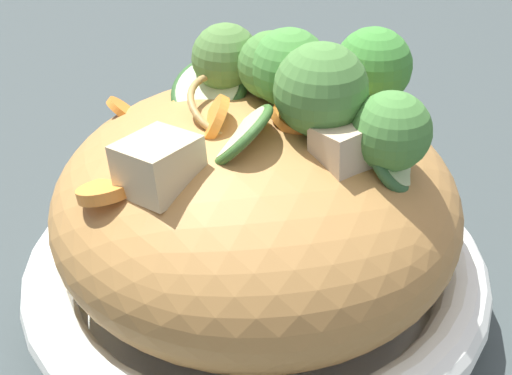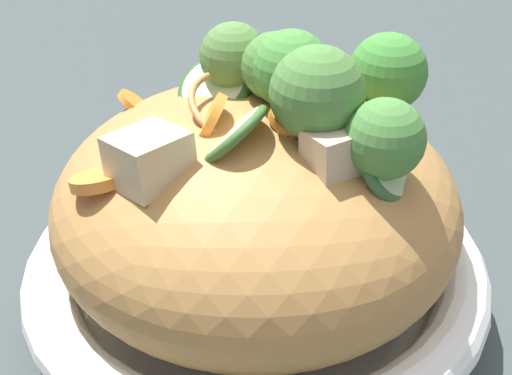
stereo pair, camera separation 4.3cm
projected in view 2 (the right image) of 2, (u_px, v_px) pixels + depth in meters
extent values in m
plane|color=#364040|center=(256.00, 306.00, 0.48)|extent=(3.00, 3.00, 0.00)
cylinder|color=white|center=(256.00, 297.00, 0.48)|extent=(0.27, 0.27, 0.02)
torus|color=white|center=(256.00, 267.00, 0.46)|extent=(0.29, 0.29, 0.03)
ellipsoid|color=#AE7D42|center=(256.00, 205.00, 0.44)|extent=(0.24, 0.24, 0.13)
torus|color=#B08539|center=(230.00, 117.00, 0.43)|extent=(0.09, 0.09, 0.04)
torus|color=#A9864B|center=(243.00, 107.00, 0.41)|extent=(0.07, 0.06, 0.03)
torus|color=#A58747|center=(265.00, 178.00, 0.39)|extent=(0.07, 0.07, 0.02)
torus|color=#A57E3F|center=(252.00, 143.00, 0.41)|extent=(0.09, 0.09, 0.03)
cone|color=#9DB871|center=(290.00, 107.00, 0.41)|extent=(0.02, 0.02, 0.01)
sphere|color=#46883A|center=(291.00, 69.00, 0.40)|extent=(0.06, 0.06, 0.04)
cone|color=#96B77B|center=(277.00, 101.00, 0.42)|extent=(0.02, 0.02, 0.02)
sphere|color=#477F38|center=(278.00, 67.00, 0.40)|extent=(0.05, 0.05, 0.04)
cone|color=#A2B675|center=(234.00, 89.00, 0.44)|extent=(0.02, 0.02, 0.01)
sphere|color=#517D3C|center=(233.00, 56.00, 0.42)|extent=(0.05, 0.05, 0.04)
cone|color=#A1BD6F|center=(312.00, 138.00, 0.38)|extent=(0.02, 0.02, 0.01)
sphere|color=#4A7F3B|center=(314.00, 95.00, 0.37)|extent=(0.06, 0.06, 0.05)
cone|color=#9EBF76|center=(380.00, 175.00, 0.37)|extent=(0.02, 0.02, 0.01)
sphere|color=#46803A|center=(384.00, 139.00, 0.36)|extent=(0.05, 0.05, 0.04)
cone|color=#A5C16F|center=(384.00, 112.00, 0.47)|extent=(0.02, 0.02, 0.02)
sphere|color=#3E8736|center=(388.00, 72.00, 0.46)|extent=(0.05, 0.05, 0.05)
cylinder|color=orange|center=(211.00, 119.00, 0.39)|extent=(0.03, 0.03, 0.03)
cylinder|color=orange|center=(294.00, 91.00, 0.42)|extent=(0.03, 0.03, 0.01)
cylinder|color=orange|center=(98.00, 181.00, 0.38)|extent=(0.04, 0.04, 0.01)
cylinder|color=orange|center=(292.00, 121.00, 0.39)|extent=(0.03, 0.03, 0.02)
cylinder|color=orange|center=(134.00, 103.00, 0.45)|extent=(0.03, 0.03, 0.02)
cylinder|color=beige|center=(319.00, 96.00, 0.42)|extent=(0.05, 0.05, 0.03)
torus|color=#2B5D30|center=(319.00, 96.00, 0.42)|extent=(0.06, 0.06, 0.03)
cylinder|color=beige|center=(215.00, 88.00, 0.43)|extent=(0.04, 0.04, 0.03)
torus|color=#2E5C29|center=(215.00, 88.00, 0.43)|extent=(0.04, 0.05, 0.03)
cylinder|color=#C2DD98|center=(381.00, 174.00, 0.37)|extent=(0.03, 0.03, 0.03)
torus|color=#305B30|center=(381.00, 174.00, 0.37)|extent=(0.04, 0.03, 0.03)
cylinder|color=beige|center=(234.00, 135.00, 0.38)|extent=(0.04, 0.04, 0.03)
torus|color=#38642A|center=(234.00, 135.00, 0.38)|extent=(0.05, 0.04, 0.04)
cube|color=#C9B28F|center=(338.00, 152.00, 0.37)|extent=(0.04, 0.04, 0.03)
cube|color=#CCB98B|center=(149.00, 159.00, 0.37)|extent=(0.04, 0.04, 0.03)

